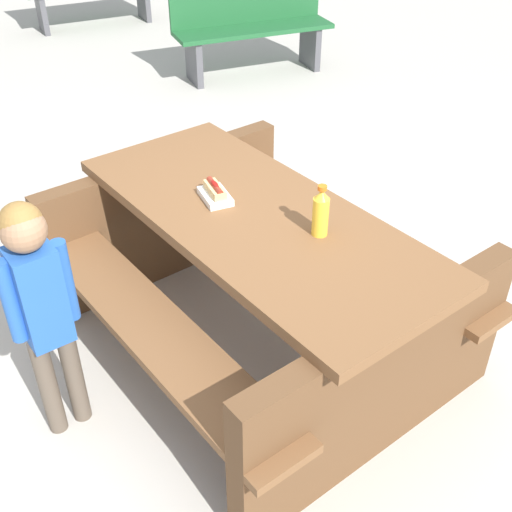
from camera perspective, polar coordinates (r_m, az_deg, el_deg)
ground_plane at (r=3.19m, az=-0.00°, el=-7.70°), size 30.00×30.00×0.00m
picnic_table at (r=2.90m, az=-0.00°, el=-1.29°), size 2.11×1.83×0.75m
soda_bottle at (r=2.55m, az=5.78°, el=3.89°), size 0.07×0.07×0.22m
hotdog_tray at (r=2.82m, az=-3.66°, el=5.61°), size 0.18×0.11×0.08m
child_in_coat at (r=2.49m, az=-18.70°, el=-3.41°), size 0.19×0.26×1.08m
park_bench_near at (r=6.41m, az=-0.44°, el=19.85°), size 0.41×1.50×0.85m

